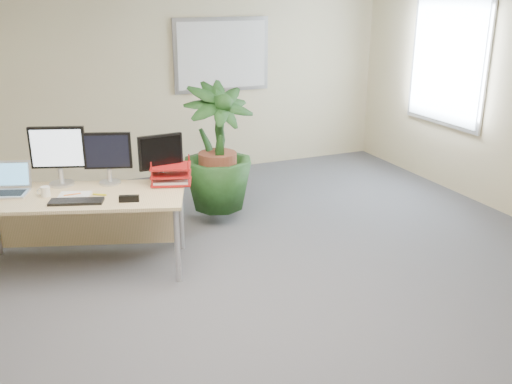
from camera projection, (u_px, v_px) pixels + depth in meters
name	position (u px, v px, depth m)	size (l,w,h in m)	color
floor	(256.00, 339.00, 4.05)	(8.00, 8.00, 0.00)	#434247
back_wall	(130.00, 75.00, 7.07)	(7.00, 0.04, 2.70)	beige
whiteboard	(222.00, 55.00, 7.42)	(1.30, 0.04, 0.95)	#A8A8AD
window	(447.00, 61.00, 6.81)	(0.04, 1.30, 1.55)	#A8A8AD
desk	(82.00, 206.00, 5.02)	(1.95, 1.29, 0.69)	tan
floor_plant	(217.00, 153.00, 5.91)	(0.84, 0.84, 1.50)	#163613
monitor_left	(58.00, 152.00, 5.02)	(0.47, 0.22, 0.53)	#BCBCC1
monitor_right	(108.00, 155.00, 5.07)	(0.41, 0.19, 0.47)	#BCBCC1
monitor_dark	(161.00, 156.00, 5.09)	(0.41, 0.18, 0.45)	#BCBCC1
laptop	(8.00, 186.00, 4.92)	(0.43, 0.41, 0.25)	silver
keyboard	(76.00, 201.00, 4.69)	(0.43, 0.14, 0.02)	black
coffee_mug	(45.00, 192.00, 4.83)	(0.11, 0.08, 0.09)	white
spiral_notebook	(74.00, 195.00, 4.85)	(0.26, 0.20, 0.01)	white
orange_pen	(72.00, 194.00, 4.84)	(0.01, 0.01, 0.14)	orange
yellow_highlighter	(100.00, 195.00, 4.86)	(0.02, 0.02, 0.12)	yellow
letter_tray	(171.00, 176.00, 5.13)	(0.42, 0.37, 0.17)	#A31414
stapler	(129.00, 199.00, 4.71)	(0.16, 0.04, 0.05)	black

